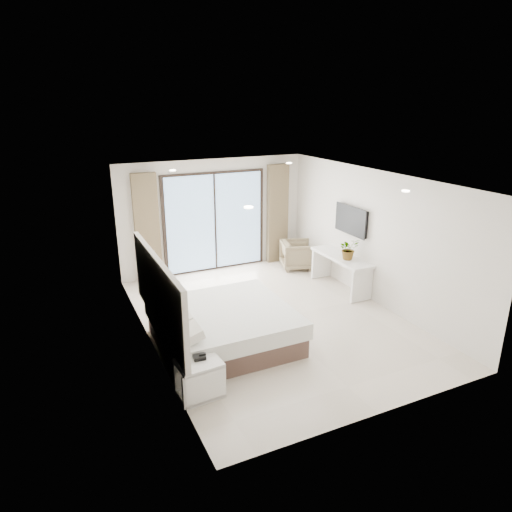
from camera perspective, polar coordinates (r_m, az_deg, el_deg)
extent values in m
plane|color=beige|center=(8.83, 2.05, -7.87)|extent=(6.20, 6.20, 0.00)
cube|color=silver|center=(11.05, -5.25, 5.05)|extent=(4.60, 0.02, 2.70)
cube|color=silver|center=(5.95, 16.12, -8.09)|extent=(4.60, 0.02, 2.70)
cube|color=silver|center=(7.59, -13.46, -1.88)|extent=(0.02, 6.20, 2.70)
cube|color=silver|center=(9.55, 14.53, 2.30)|extent=(0.02, 6.20, 2.70)
cube|color=white|center=(7.99, 2.28, 9.69)|extent=(4.60, 6.20, 0.02)
cube|color=beige|center=(7.25, -12.15, -4.51)|extent=(0.08, 3.00, 1.20)
cube|color=black|center=(10.00, 11.88, 4.42)|extent=(0.06, 1.00, 0.58)
cube|color=black|center=(9.97, 11.69, 4.40)|extent=(0.02, 1.04, 0.62)
cube|color=black|center=(11.06, -5.17, 4.26)|extent=(2.56, 0.04, 2.42)
cube|color=#91BAE8|center=(11.04, -5.12, 4.23)|extent=(2.40, 0.01, 2.30)
cube|color=brown|center=(10.52, -13.44, 3.33)|extent=(0.55, 0.14, 2.50)
cube|color=brown|center=(11.60, 2.70, 5.26)|extent=(0.55, 0.14, 2.50)
cylinder|color=white|center=(5.85, -0.94, 6.11)|extent=(0.12, 0.12, 0.02)
cylinder|color=white|center=(7.29, 18.20, 7.72)|extent=(0.12, 0.12, 0.02)
cylinder|color=white|center=(9.20, -10.38, 10.48)|extent=(0.12, 0.12, 0.02)
cylinder|color=white|center=(10.18, 4.16, 11.51)|extent=(0.12, 0.12, 0.02)
cube|color=brown|center=(7.95, -3.99, -9.76)|extent=(2.15, 2.04, 0.34)
cube|color=silver|center=(7.80, -4.04, -7.75)|extent=(2.23, 2.13, 0.28)
cube|color=white|center=(6.90, -8.04, -9.72)|extent=(0.28, 0.43, 0.14)
cube|color=white|center=(7.29, -9.15, -8.12)|extent=(0.28, 0.43, 0.14)
cube|color=white|center=(7.70, -10.16, -6.65)|extent=(0.28, 0.43, 0.14)
cube|color=white|center=(8.11, -11.04, -5.35)|extent=(0.28, 0.43, 0.14)
cube|color=white|center=(6.54, -7.17, -13.15)|extent=(0.63, 0.53, 0.05)
cube|color=white|center=(6.81, -7.00, -16.63)|extent=(0.63, 0.53, 0.05)
cube|color=white|center=(6.50, -6.45, -15.95)|extent=(0.60, 0.10, 0.49)
cube|color=white|center=(6.85, -7.68, -14.03)|extent=(0.60, 0.10, 0.49)
cube|color=black|center=(6.57, -7.10, -12.44)|extent=(0.18, 0.15, 0.06)
cube|color=white|center=(10.10, 10.62, -0.14)|extent=(0.53, 1.68, 0.06)
cube|color=white|center=(9.67, 13.07, -3.61)|extent=(0.50, 0.06, 0.71)
cube|color=white|center=(10.81, 8.18, -0.89)|extent=(0.50, 0.06, 0.71)
imported|color=#33662D|center=(9.86, 11.49, 0.60)|extent=(0.46, 0.50, 0.36)
imported|color=#867A57|center=(11.35, 5.18, 0.31)|extent=(0.88, 0.91, 0.76)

